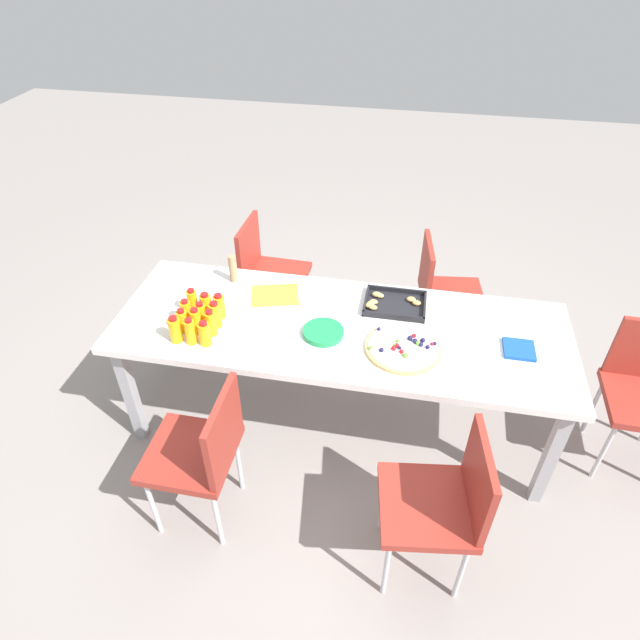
# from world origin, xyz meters

# --- Properties ---
(ground_plane) EXTENTS (12.00, 12.00, 0.00)m
(ground_plane) POSITION_xyz_m (0.00, 0.00, 0.00)
(ground_plane) COLOR gray
(party_table) EXTENTS (2.36, 0.83, 0.73)m
(party_table) POSITION_xyz_m (0.00, 0.00, 0.67)
(party_table) COLOR silver
(party_table) RESTS_ON ground_plane
(chair_far_left) EXTENTS (0.41, 0.41, 0.83)m
(chair_far_left) POSITION_xyz_m (-0.63, 0.78, 0.50)
(chair_far_left) COLOR maroon
(chair_far_left) RESTS_ON ground_plane
(chair_near_right) EXTENTS (0.45, 0.45, 0.83)m
(chair_near_right) POSITION_xyz_m (0.57, -0.78, 0.50)
(chair_near_right) COLOR maroon
(chair_near_right) RESTS_ON ground_plane
(chair_near_left) EXTENTS (0.40, 0.40, 0.83)m
(chair_near_left) POSITION_xyz_m (-0.51, -0.73, 0.50)
(chair_near_left) COLOR maroon
(chair_near_left) RESTS_ON ground_plane
(chair_far_right) EXTENTS (0.45, 0.45, 0.83)m
(chair_far_right) POSITION_xyz_m (0.54, 0.76, 0.50)
(chair_far_right) COLOR maroon
(chair_far_right) RESTS_ON ground_plane
(juice_bottle_0) EXTENTS (0.06, 0.06, 0.15)m
(juice_bottle_0) POSITION_xyz_m (-0.78, -0.27, 0.80)
(juice_bottle_0) COLOR #F9AC14
(juice_bottle_0) RESTS_ON party_table
(juice_bottle_1) EXTENTS (0.05, 0.05, 0.15)m
(juice_bottle_1) POSITION_xyz_m (-0.70, -0.28, 0.80)
(juice_bottle_1) COLOR #F9AC14
(juice_bottle_1) RESTS_ON party_table
(juice_bottle_2) EXTENTS (0.06, 0.06, 0.14)m
(juice_bottle_2) POSITION_xyz_m (-0.63, -0.27, 0.79)
(juice_bottle_2) COLOR #FAAC14
(juice_bottle_2) RESTS_ON party_table
(juice_bottle_3) EXTENTS (0.05, 0.05, 0.14)m
(juice_bottle_3) POSITION_xyz_m (-0.78, -0.20, 0.79)
(juice_bottle_3) COLOR #F9AD14
(juice_bottle_3) RESTS_ON party_table
(juice_bottle_4) EXTENTS (0.06, 0.06, 0.15)m
(juice_bottle_4) POSITION_xyz_m (-0.71, -0.19, 0.80)
(juice_bottle_4) COLOR #FAAD14
(juice_bottle_4) RESTS_ON party_table
(juice_bottle_5) EXTENTS (0.05, 0.05, 0.15)m
(juice_bottle_5) POSITION_xyz_m (-0.63, -0.19, 0.80)
(juice_bottle_5) COLOR #FAAE14
(juice_bottle_5) RESTS_ON party_table
(juice_bottle_6) EXTENTS (0.05, 0.05, 0.14)m
(juice_bottle_6) POSITION_xyz_m (-0.79, -0.13, 0.80)
(juice_bottle_6) COLOR #FAAD14
(juice_bottle_6) RESTS_ON party_table
(juice_bottle_7) EXTENTS (0.05, 0.05, 0.13)m
(juice_bottle_7) POSITION_xyz_m (-0.71, -0.12, 0.79)
(juice_bottle_7) COLOR #FAAE14
(juice_bottle_7) RESTS_ON party_table
(juice_bottle_8) EXTENTS (0.06, 0.06, 0.15)m
(juice_bottle_8) POSITION_xyz_m (-0.63, -0.12, 0.80)
(juice_bottle_8) COLOR #FAAE14
(juice_bottle_8) RESTS_ON party_table
(juice_bottle_9) EXTENTS (0.05, 0.05, 0.15)m
(juice_bottle_9) POSITION_xyz_m (-0.78, -0.04, 0.80)
(juice_bottle_9) COLOR #FAAD14
(juice_bottle_9) RESTS_ON party_table
(juice_bottle_10) EXTENTS (0.06, 0.06, 0.14)m
(juice_bottle_10) POSITION_xyz_m (-0.71, -0.05, 0.79)
(juice_bottle_10) COLOR #F9AD14
(juice_bottle_10) RESTS_ON party_table
(juice_bottle_11) EXTENTS (0.06, 0.06, 0.14)m
(juice_bottle_11) POSITION_xyz_m (-0.64, -0.05, 0.80)
(juice_bottle_11) COLOR #F9AD14
(juice_bottle_11) RESTS_ON party_table
(fruit_pizza) EXTENTS (0.37, 0.37, 0.05)m
(fruit_pizza) POSITION_xyz_m (0.33, -0.13, 0.74)
(fruit_pizza) COLOR tan
(fruit_pizza) RESTS_ON party_table
(snack_tray) EXTENTS (0.33, 0.25, 0.04)m
(snack_tray) POSITION_xyz_m (0.25, 0.22, 0.74)
(snack_tray) COLOR black
(snack_tray) RESTS_ON party_table
(plate_stack) EXTENTS (0.21, 0.21, 0.03)m
(plate_stack) POSITION_xyz_m (-0.07, -0.09, 0.74)
(plate_stack) COLOR #1E8C4C
(plate_stack) RESTS_ON party_table
(napkin_stack) EXTENTS (0.15, 0.15, 0.02)m
(napkin_stack) POSITION_xyz_m (0.89, -0.03, 0.74)
(napkin_stack) COLOR #194CA5
(napkin_stack) RESTS_ON party_table
(cardboard_tube) EXTENTS (0.04, 0.04, 0.16)m
(cardboard_tube) POSITION_xyz_m (-0.67, 0.29, 0.81)
(cardboard_tube) COLOR #9E7A56
(cardboard_tube) RESTS_ON party_table
(paper_folder) EXTENTS (0.30, 0.26, 0.01)m
(paper_folder) POSITION_xyz_m (-0.40, 0.19, 0.73)
(paper_folder) COLOR yellow
(paper_folder) RESTS_ON party_table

